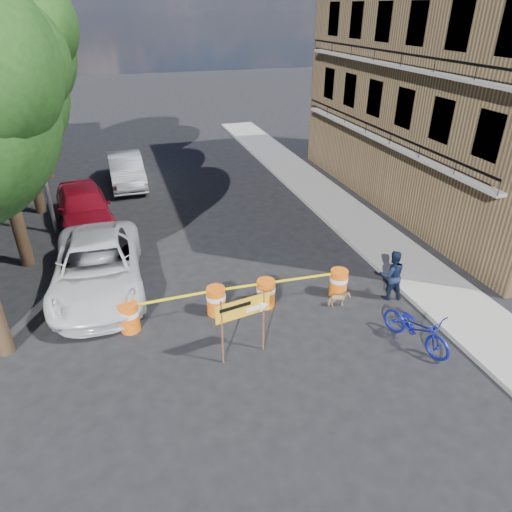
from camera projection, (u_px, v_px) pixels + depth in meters
ground at (268, 348)px, 12.47m from camera, size 120.00×120.00×0.00m
sidewalk_east at (362, 227)px, 19.08m from camera, size 2.40×40.00×0.15m
apartment_building at (476, 65)px, 19.42m from camera, size 8.00×16.00×12.00m
tree_mid_b at (4, 50)px, 17.50m from camera, size 5.67×5.40×9.62m
tree_far at (24, 53)px, 21.92m from camera, size 5.04×4.80×8.84m
streetlamp at (34, 125)px, 16.74m from camera, size 1.25×0.18×8.00m
barrel_far_left at (129, 316)px, 12.95m from camera, size 0.58×0.58×0.90m
barrel_mid_left at (216, 300)px, 13.67m from camera, size 0.58×0.58×0.90m
barrel_mid_right at (266, 293)px, 14.02m from camera, size 0.58×0.58×0.90m
barrel_far_right at (338, 282)px, 14.56m from camera, size 0.58×0.58×0.90m
detour_sign at (250, 311)px, 11.59m from camera, size 1.48×0.38×1.93m
pedestrian at (392, 275)px, 14.25m from camera, size 0.93×0.80×1.66m
bicycle at (420, 312)px, 12.10m from camera, size 1.06×1.30×2.15m
dog at (339, 299)px, 14.05m from camera, size 0.67×0.34×0.55m
suv_white at (98, 267)px, 14.69m from camera, size 2.99×6.07×1.66m
sedan_red at (84, 206)px, 19.04m from camera, size 2.70×5.29×1.72m
sedan_silver at (126, 170)px, 23.55m from camera, size 1.77×4.79×1.56m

